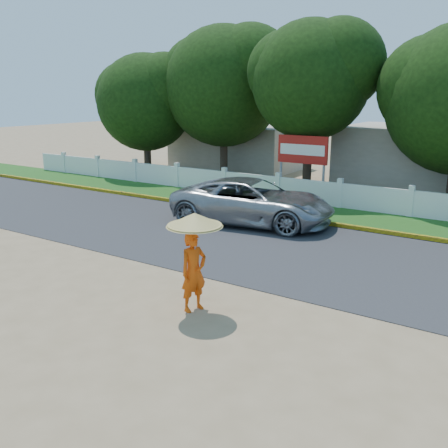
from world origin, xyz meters
The scene contains 11 objects.
ground centered at (0.00, 0.00, 0.00)m, with size 120.00×120.00×0.00m, color #9E8460.
road centered at (0.00, 4.50, 0.01)m, with size 60.00×7.00×0.02m, color #38383A.
grass_verge centered at (0.00, 9.75, 0.01)m, with size 60.00×3.50×0.03m, color #2D601E.
curb centered at (0.00, 8.05, 0.08)m, with size 40.00×0.18×0.16m, color yellow.
fence centered at (0.00, 11.20, 0.55)m, with size 40.00×0.10×1.10m, color silver.
building_near centered at (3.00, 18.00, 1.60)m, with size 10.00×6.00×3.20m, color #B7AD99.
building_far centered at (-10.00, 19.00, 1.40)m, with size 8.00×5.00×2.80m, color #B7AD99.
vehicle centered at (-1.83, 6.81, 0.86)m, with size 2.85×6.18×1.72m, color #929599.
monk_with_parasol centered at (1.02, -0.80, 1.52)m, with size 1.28×1.28×2.33m.
billboard centered at (-2.33, 12.30, 2.14)m, with size 2.50×0.13×2.95m.
tree_row centered at (2.79, 14.26, 5.03)m, with size 38.88×7.78×9.05m.
Camera 1 is at (7.46, -9.39, 4.90)m, focal length 40.00 mm.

